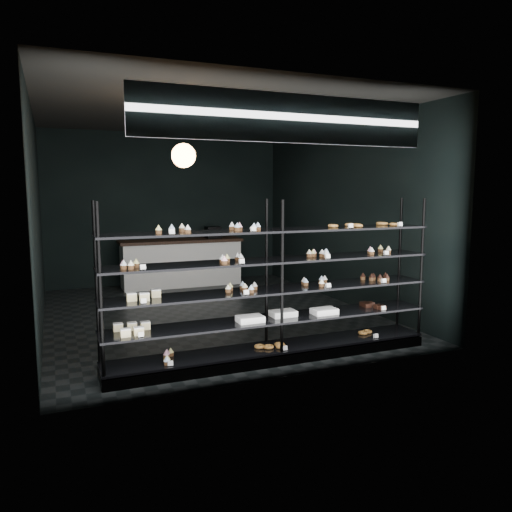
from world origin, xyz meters
The scene contains 5 objects.
room centered at (0.00, 0.00, 1.60)m, with size 5.01×6.01×3.20m.
display_shelf centered at (0.04, -2.45, 0.63)m, with size 4.00×0.50×1.91m.
signage centered at (0.00, -2.93, 2.75)m, with size 3.30×0.05×0.50m.
pendant_lamp centered at (-0.71, -1.33, 2.45)m, with size 0.31×0.31×0.88m.
service_counter centered at (0.19, 2.50, 0.50)m, with size 2.55×0.65×1.23m.
Camera 1 is at (-2.32, -7.68, 2.03)m, focal length 35.00 mm.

